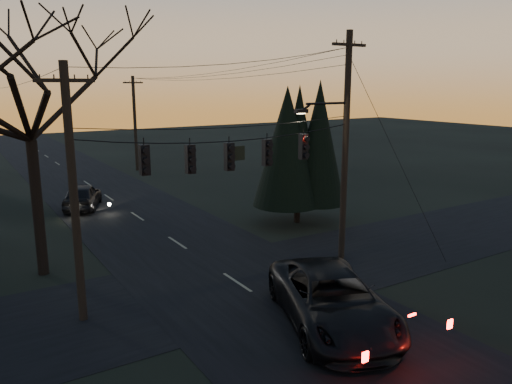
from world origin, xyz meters
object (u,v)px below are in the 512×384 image
sedan_oncoming_a (82,196)px  suv_near (332,300)px  bare_tree_left (26,82)px  utility_pole_far_r (137,170)px  evergreen_right (298,149)px  utility_pole_left (84,319)px  utility_pole_right (341,258)px

sedan_oncoming_a → suv_near: bearing=121.8°
bare_tree_left → suv_near: 14.11m
utility_pole_far_r → evergreen_right: size_ratio=1.17×
sedan_oncoming_a → utility_pole_far_r: bearing=-99.1°
utility_pole_left → evergreen_right: size_ratio=1.17×
utility_pole_far_r → evergreen_right: bearing=-85.1°
bare_tree_left → suv_near: size_ratio=1.72×
bare_tree_left → evergreen_right: size_ratio=1.54×
utility_pole_left → suv_near: size_ratio=1.30×
utility_pole_right → suv_near: bearing=-134.4°
utility_pole_right → evergreen_right: evergreen_right is taller
utility_pole_right → sedan_oncoming_a: utility_pole_right is taller
utility_pole_left → utility_pole_right: bearing=0.0°
utility_pole_right → bare_tree_left: bearing=156.6°
utility_pole_left → suv_near: (6.80, -4.81, 0.91)m
utility_pole_left → evergreen_right: bearing=23.9°
evergreen_right → utility_pole_left: bearing=-156.1°
utility_pole_right → utility_pole_far_r: 28.00m
utility_pole_left → evergreen_right: (13.39, 5.94, 4.24)m
evergreen_right → suv_near: bearing=-121.5°
sedan_oncoming_a → utility_pole_left: bearing=100.0°
utility_pole_left → utility_pole_far_r: bearing=67.7°
suv_near → sedan_oncoming_a: bearing=119.3°
bare_tree_left → utility_pole_right: bearing=-23.4°
bare_tree_left → evergreen_right: (13.79, 0.79, -3.61)m
utility_pole_left → bare_tree_left: (-0.40, 5.14, 7.85)m
utility_pole_left → sedan_oncoming_a: (3.74, 15.77, 0.80)m
suv_near → sedan_oncoming_a: suv_near is taller
utility_pole_right → utility_pole_far_r: bearing=90.0°
bare_tree_left → utility_pole_left: bearing=-85.6°
bare_tree_left → suv_near: bearing=-54.1°
bare_tree_left → sedan_oncoming_a: size_ratio=2.40×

